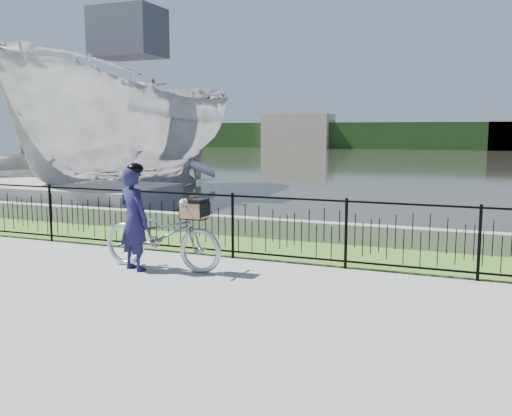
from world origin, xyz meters
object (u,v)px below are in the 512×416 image
at_px(boat_near, 131,128).
at_px(cyclist, 134,217).
at_px(boat_far, 92,160).
at_px(dock, 10,193).
at_px(bicycle_rig, 163,235).

bearing_deg(boat_near, cyclist, -55.61).
bearing_deg(boat_far, dock, -76.83).
bearing_deg(bicycle_rig, dock, 148.76).
relative_size(bicycle_rig, boat_far, 0.19).
relative_size(dock, boat_far, 0.91).
bearing_deg(cyclist, boat_near, 124.39).
distance_m(cyclist, boat_near, 10.79).
xyz_separation_m(bicycle_rig, cyclist, (-0.39, -0.22, 0.29)).
distance_m(dock, boat_far, 5.69).
distance_m(bicycle_rig, boat_near, 10.88).
bearing_deg(boat_near, bicycle_rig, -53.24).
bearing_deg(bicycle_rig, boat_far, 132.26).
height_order(cyclist, boat_near, boat_near).
distance_m(dock, cyclist, 9.48).
height_order(dock, bicycle_rig, bicycle_rig).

